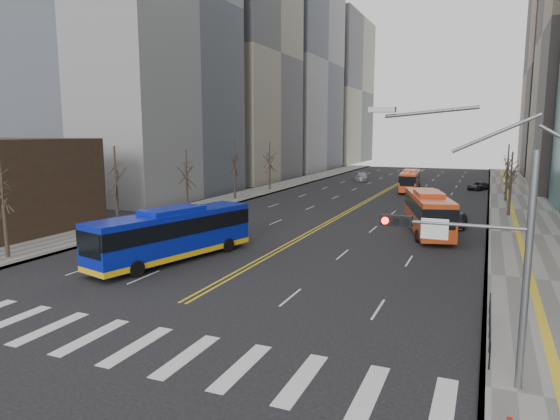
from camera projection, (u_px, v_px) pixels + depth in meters
name	position (u px, v px, depth m)	size (l,w,h in m)	color
ground	(114.00, 341.00, 20.57)	(220.00, 220.00, 0.00)	black
sidewalk_right	(522.00, 210.00, 54.88)	(7.00, 130.00, 0.15)	slate
sidewalk_left	(245.00, 195.00, 67.86)	(5.00, 130.00, 0.15)	slate
crosswalk	(114.00, 341.00, 20.57)	(26.70, 4.00, 0.01)	silver
centerline	(381.00, 193.00, 70.69)	(0.55, 100.00, 0.01)	gold
office_towers	(404.00, 34.00, 79.25)	(83.00, 134.00, 58.00)	gray
signal_mast	(480.00, 245.00, 16.38)	(5.37, 0.37, 9.39)	slate
pedestrian_railing	(490.00, 322.00, 20.45)	(0.06, 6.06, 1.02)	black
street_trees	(279.00, 166.00, 54.04)	(35.20, 47.20, 7.60)	#31241E
blue_bus	(173.00, 233.00, 33.30)	(5.67, 12.59, 3.58)	#0B1BA7
red_bus_near	(428.00, 210.00, 42.21)	(5.52, 11.72, 3.62)	#B93A13
red_bus_far	(410.00, 179.00, 72.22)	(3.05, 10.10, 3.19)	#B93A13
car_white	(145.00, 226.00, 41.91)	(1.54, 4.43, 1.46)	silver
car_dark_mid	(457.00, 220.00, 45.16)	(1.63, 4.05, 1.38)	black
car_silver	(361.00, 177.00, 88.22)	(2.09, 5.15, 1.49)	gray
car_dark_far	(478.00, 186.00, 74.53)	(2.00, 4.34, 1.21)	black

